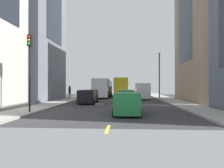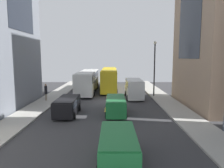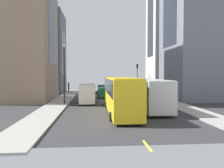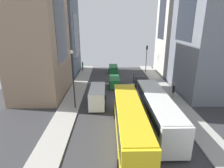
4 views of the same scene
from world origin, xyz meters
name	(u,v)px [view 4 (image 4 of 4)]	position (x,y,z in m)	size (l,w,h in m)	color
ground_plane	(123,99)	(0.00, 0.00, 0.00)	(41.85, 41.85, 0.00)	#333335
sidewalk_west	(172,98)	(-7.53, 0.00, 0.07)	(2.78, 44.00, 0.15)	#9E9B93
sidewalk_east	(73,99)	(7.53, 0.00, 0.07)	(2.78, 44.00, 0.15)	#9E9B93
lane_stripe_0	(117,67)	(0.00, -21.00, 0.01)	(0.16, 2.00, 0.01)	yellow
lane_stripe_1	(118,76)	(0.00, -12.60, 0.01)	(0.16, 2.00, 0.01)	yellow
lane_stripe_2	(121,89)	(0.00, -4.20, 0.01)	(0.16, 2.00, 0.01)	yellow
lane_stripe_3	(125,111)	(0.00, 4.20, 0.01)	(0.16, 2.00, 0.01)	yellow
lane_stripe_4	(134,155)	(0.00, 12.60, 0.01)	(0.16, 2.00, 0.01)	yellow
building_east_0	(54,36)	(13.89, -15.62, 8.29)	(9.63, 9.99, 16.59)	#4C5666
building_east_1	(36,15)	(12.54, -2.56, 12.01)	(6.91, 11.42, 24.02)	#937760
city_bus_white	(157,107)	(-3.17, 7.37, 2.01)	(2.80, 12.73, 3.35)	silver
streetcar_yellow	(129,119)	(0.22, 10.15, 2.12)	(2.70, 12.86, 3.59)	yellow
delivery_van_white	(97,95)	(3.72, 2.19, 1.51)	(2.25, 5.42, 2.58)	white
car_green_0	(115,81)	(1.07, -5.91, 0.98)	(2.01, 4.70, 1.65)	#1E7238
car_black_1	(140,80)	(-3.62, -6.15, 0.98)	(2.03, 4.65, 1.67)	black
car_green_2	(113,69)	(1.02, -15.56, 0.98)	(2.07, 4.36, 1.66)	#1E7238
pedestrian_waiting_curb	(173,90)	(-7.62, 0.01, 1.26)	(0.35, 0.35, 2.08)	gray
pedestrian_walking_far	(83,66)	(8.26, -17.08, 1.31)	(0.35, 0.35, 2.19)	#593372
traffic_light_near_corner	(147,54)	(-6.55, -15.75, 4.32)	(0.32, 0.44, 6.02)	black
streetlamp_near	(73,74)	(6.65, 3.36, 4.79)	(0.44, 0.44, 7.65)	black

